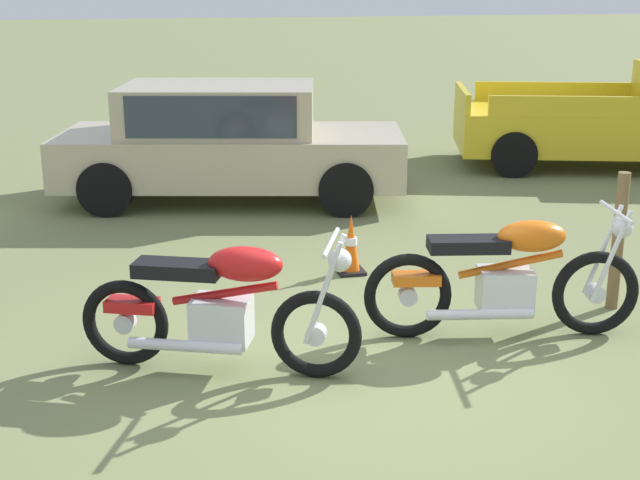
# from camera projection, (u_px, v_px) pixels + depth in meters

# --- Properties ---
(ground_plane) EXTENTS (120.00, 120.00, 0.00)m
(ground_plane) POSITION_uv_depth(u_px,v_px,m) (369.00, 372.00, 6.16)
(ground_plane) COLOR olive
(motorcycle_red) EXTENTS (1.89, 1.02, 1.02)m
(motorcycle_red) POSITION_uv_depth(u_px,v_px,m) (222.00, 308.00, 6.04)
(motorcycle_red) COLOR black
(motorcycle_red) RESTS_ON ground
(motorcycle_orange) EXTENTS (2.10, 0.73, 1.02)m
(motorcycle_orange) POSITION_uv_depth(u_px,v_px,m) (506.00, 277.00, 6.65)
(motorcycle_orange) COLOR black
(motorcycle_orange) RESTS_ON ground
(car_beige) EXTENTS (4.48, 2.66, 1.43)m
(car_beige) POSITION_uv_depth(u_px,v_px,m) (226.00, 136.00, 10.78)
(car_beige) COLOR #BCAD8C
(car_beige) RESTS_ON ground
(fence_post_wooden) EXTENTS (0.10, 0.10, 1.16)m
(fence_post_wooden) POSITION_uv_depth(u_px,v_px,m) (618.00, 242.00, 7.20)
(fence_post_wooden) COLOR brown
(fence_post_wooden) RESTS_ON ground
(traffic_cone) EXTENTS (0.25, 0.25, 0.57)m
(traffic_cone) POSITION_uv_depth(u_px,v_px,m) (351.00, 246.00, 8.16)
(traffic_cone) COLOR #EA590F
(traffic_cone) RESTS_ON ground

